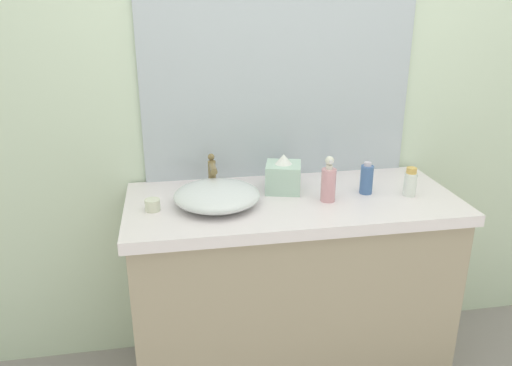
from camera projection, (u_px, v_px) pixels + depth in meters
bathroom_wall_rear at (289, 71)px, 2.15m from camera, size 6.00×0.06×2.60m
vanity_counter at (290, 290)px, 2.14m from camera, size 1.30×0.57×0.85m
wall_mirror_panel at (279, 52)px, 2.07m from camera, size 1.15×0.01×1.07m
sink_basin at (217, 195)px, 1.91m from camera, size 0.33×0.33×0.08m
faucet at (212, 170)px, 2.06m from camera, size 0.03×0.13×0.14m
soap_dispenser at (328, 182)px, 1.94m from camera, size 0.06×0.06×0.18m
lotion_bottle at (367, 179)px, 2.02m from camera, size 0.05×0.05×0.13m
perfume_bottle at (410, 182)px, 2.00m from camera, size 0.05×0.05×0.12m
tissue_box at (283, 175)px, 2.05m from camera, size 0.17×0.17×0.16m
candle_jar at (153, 205)px, 1.87m from camera, size 0.06×0.06×0.04m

